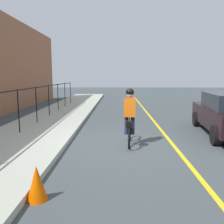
# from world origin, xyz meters

# --- Properties ---
(ground_plane) EXTENTS (80.00, 80.00, 0.00)m
(ground_plane) POSITION_xyz_m (0.00, 0.00, 0.00)
(ground_plane) COLOR #3F474A
(lane_line_centre) EXTENTS (36.00, 0.12, 0.01)m
(lane_line_centre) POSITION_xyz_m (0.00, -1.60, 0.00)
(lane_line_centre) COLOR yellow
(lane_line_centre) RESTS_ON ground
(sidewalk) EXTENTS (40.00, 3.20, 0.15)m
(sidewalk) POSITION_xyz_m (0.00, 3.40, 0.07)
(sidewalk) COLOR #ACB0A1
(sidewalk) RESTS_ON ground
(iron_fence) EXTENTS (19.37, 0.04, 1.60)m
(iron_fence) POSITION_xyz_m (1.00, 3.80, 1.34)
(iron_fence) COLOR black
(iron_fence) RESTS_ON sidewalk
(cyclist_lead) EXTENTS (1.71, 0.38, 1.83)m
(cyclist_lead) POSITION_xyz_m (0.02, -0.19, 0.91)
(cyclist_lead) COLOR black
(cyclist_lead) RESTS_ON ground
(traffic_cone_near) EXTENTS (0.36, 0.36, 0.65)m
(traffic_cone_near) POSITION_xyz_m (-3.54, 1.63, 0.32)
(traffic_cone_near) COLOR #E95200
(traffic_cone_near) RESTS_ON ground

